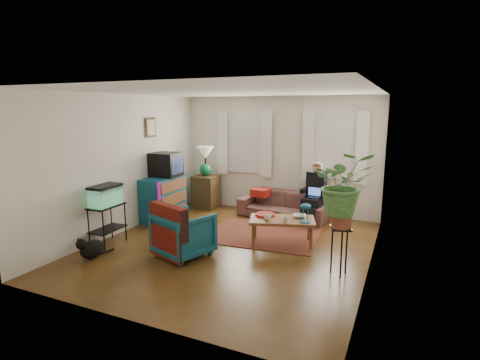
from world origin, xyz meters
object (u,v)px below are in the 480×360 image
at_px(side_table, 206,192).
at_px(armchair, 184,232).
at_px(dresser, 164,198).
at_px(plant_stand, 340,251).
at_px(aquarium_stand, 108,225).
at_px(coffee_table, 282,231).
at_px(sofa, 283,201).

bearing_deg(side_table, armchair, -67.58).
bearing_deg(armchair, dresser, -26.55).
height_order(dresser, plant_stand, dresser).
xyz_separation_m(aquarium_stand, coffee_table, (2.75, 1.25, -0.12)).
bearing_deg(dresser, armchair, -47.15).
distance_m(dresser, coffee_table, 2.78).
bearing_deg(plant_stand, side_table, 145.29).
bearing_deg(plant_stand, armchair, -173.21).
xyz_separation_m(sofa, dresser, (-2.28, -1.17, 0.09)).
relative_size(side_table, dresser, 0.75).
xyz_separation_m(armchair, coffee_table, (1.28, 1.13, -0.17)).
xyz_separation_m(aquarium_stand, plant_stand, (3.88, 0.41, 0.00)).
xyz_separation_m(sofa, aquarium_stand, (-2.29, -2.80, -0.03)).
distance_m(armchair, plant_stand, 2.42).
bearing_deg(coffee_table, side_table, 128.34).
bearing_deg(side_table, dresser, -105.57).
distance_m(sofa, aquarium_stand, 3.62).
bearing_deg(side_table, sofa, -1.48).
relative_size(side_table, armchair, 0.97).
distance_m(sofa, armchair, 2.80).
relative_size(aquarium_stand, armchair, 0.88).
relative_size(sofa, side_table, 2.48).
distance_m(side_table, armchair, 2.95).
height_order(sofa, armchair, armchair).
relative_size(aquarium_stand, coffee_table, 0.63).
bearing_deg(coffee_table, plant_stand, -54.98).
bearing_deg(armchair, sofa, -87.55).
distance_m(aquarium_stand, armchair, 1.48).
bearing_deg(sofa, dresser, -146.78).
relative_size(sofa, aquarium_stand, 2.75).
bearing_deg(armchair, aquarium_stand, 23.93).
distance_m(aquarium_stand, coffee_table, 3.03).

